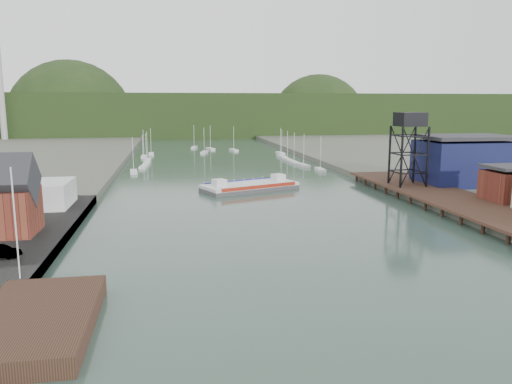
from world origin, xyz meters
name	(u,v)px	position (x,y,z in m)	size (l,w,h in m)	color
ground	(346,309)	(0.00, 0.00, 0.00)	(600.00, 600.00, 0.00)	#294033
west_stage	(36,321)	(-29.00, 0.00, 0.90)	(10.00, 18.00, 1.80)	black
east_pier	(446,196)	(37.00, 45.00, 1.90)	(14.00, 70.00, 2.45)	black
white_shed	(19,195)	(-44.00, 50.00, 3.85)	(18.00, 12.00, 4.50)	silver
flagpole	(15,224)	(-33.00, 10.00, 7.60)	(0.16, 0.16, 12.00)	silver
lift_tower	(410,124)	(35.00, 58.00, 15.65)	(6.50, 6.50, 16.00)	black
blue_shed	(465,161)	(50.00, 60.00, 7.06)	(20.50, 14.50, 11.30)	#0B1334
marina_sailboats	(217,158)	(0.08, 138.46, 0.35)	(57.71, 92.65, 0.90)	silver
distant_hills	(189,118)	(-3.98, 301.35, 10.38)	(500.00, 120.00, 80.00)	#1D3115
chain_ferry	(250,186)	(1.37, 69.51, 0.92)	(23.97, 16.53, 3.20)	#464548
car_west_b	(1,252)	(-37.33, 18.17, 2.34)	(1.57, 4.50, 1.48)	#999999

